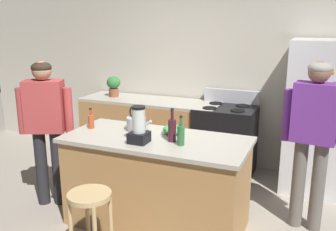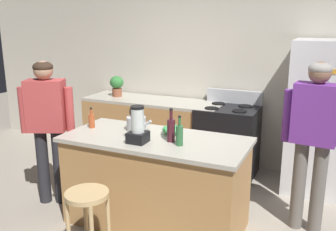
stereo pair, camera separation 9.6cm
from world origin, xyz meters
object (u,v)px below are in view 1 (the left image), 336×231
Objects in this scene: stove_range at (225,140)px; bottle_wine at (172,129)px; tea_kettle at (136,123)px; blender_appliance at (139,127)px; mixing_bowl at (173,129)px; person_by_sink_right at (313,131)px; potted_plant at (114,85)px; refrigerator at (326,118)px; bottle_olive_oil at (181,135)px; person_by_island_left at (46,120)px; kitchen_island at (156,181)px; bottle_cooking_sauce at (91,121)px; bar_stool at (90,209)px.

bottle_wine reaches higher than stove_range.
tea_kettle is (-0.47, 0.18, -0.04)m from bottle_wine.
blender_appliance is 1.70× the size of mixing_bowl.
potted_plant is at bearing 159.55° from person_by_sink_right.
refrigerator reaches higher than bottle_olive_oil.
blender_appliance is 1.10× the size of bottle_wine.
refrigerator is 2.02m from bottle_olive_oil.
person_by_island_left is at bearing -170.19° from mixing_bowl.
potted_plant is 1.09× the size of tea_kettle.
kitchen_island is at bearing 168.25° from bottle_wine.
person_by_sink_right reaches higher than kitchen_island.
person_by_sink_right is at bearing 20.21° from kitchen_island.
mixing_bowl is at bearing 110.13° from bottle_wine.
person_by_sink_right is 1.33m from mixing_bowl.
bottle_olive_oil is at bearing -56.07° from mixing_bowl.
blender_appliance is (-1.59, -1.69, 0.16)m from refrigerator.
bottle_wine is at bearing 29.92° from blender_appliance.
person_by_island_left is 0.52m from bottle_cooking_sauce.
bar_stool is 1.01m from bottle_wine.
refrigerator reaches higher than potted_plant.
kitchen_island is at bearing -101.45° from stove_range.
potted_plant is (-0.12, 1.61, 0.12)m from person_by_island_left.
bottle_wine is at bearing -130.76° from refrigerator.
bottle_wine is 0.95m from bottle_cooking_sauce.
person_by_island_left is at bearing 173.60° from blender_appliance.
potted_plant is 1.47× the size of mixing_bowl.
bottle_wine is (-1.21, -0.55, 0.02)m from person_by_sink_right.
blender_appliance is 0.72m from bottle_cooking_sauce.
bottle_wine reaches higher than bottle_cooking_sauce.
mixing_bowl is at bearing 123.93° from bottle_olive_oil.
person_by_island_left is 7.41× the size of bottle_cooking_sauce.
person_by_island_left is at bearing -85.85° from potted_plant.
kitchen_island is 1.12× the size of person_by_island_left.
refrigerator is 2.91m from bar_stool.
bottle_cooking_sauce is 0.87m from mixing_bowl.
person_by_sink_right is 6.02× the size of tea_kettle.
mixing_bowl is at bearing 5.40° from tea_kettle.
bottle_wine is (0.18, -0.04, 0.57)m from kitchen_island.
blender_appliance is at bearing -154.50° from person_by_sink_right.
person_by_sink_right is 2.53× the size of bar_stool.
person_by_island_left is at bearing 144.46° from bar_stool.
person_by_sink_right is at bearing -96.71° from refrigerator.
bottle_olive_oil is 1.36× the size of mixing_bowl.
person_by_island_left is 0.97× the size of person_by_sink_right.
stove_range is (0.31, 1.52, 0.01)m from kitchen_island.
kitchen_island is 0.64m from bottle_olive_oil.
blender_appliance is at bearing -6.40° from person_by_island_left.
bar_stool is 2.69m from potted_plant.
kitchen_island is 1.08× the size of person_by_sink_right.
blender_appliance is at bearing -18.60° from bottle_cooking_sauce.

